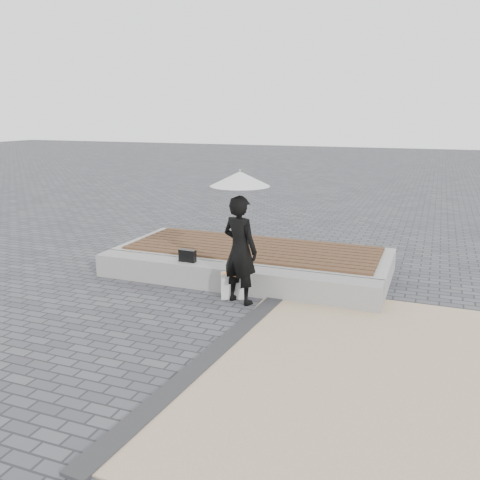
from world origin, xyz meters
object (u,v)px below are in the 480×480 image
(woman, at_px, (240,250))
(canvas_tote, at_px, (234,285))
(parasol, at_px, (240,179))
(handbag, at_px, (187,256))
(seating_ledge, at_px, (229,278))

(woman, bearing_deg, canvas_tote, -20.55)
(parasol, height_order, handbag, parasol)
(seating_ledge, bearing_deg, canvas_tote, -57.23)
(seating_ledge, bearing_deg, handbag, 179.94)
(parasol, distance_m, canvas_tote, 1.74)
(woman, relative_size, canvas_tote, 4.04)
(seating_ledge, xyz_separation_m, canvas_tote, (0.23, -0.35, 0.01))
(seating_ledge, xyz_separation_m, handbag, (-0.77, 0.00, 0.31))
(handbag, relative_size, canvas_tote, 0.72)
(seating_ledge, bearing_deg, woman, -51.36)
(seating_ledge, height_order, canvas_tote, canvas_tote)
(woman, bearing_deg, handbag, -3.97)
(seating_ledge, height_order, woman, woman)
(woman, xyz_separation_m, canvas_tote, (-0.16, 0.13, -0.63))
(woman, height_order, handbag, woman)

